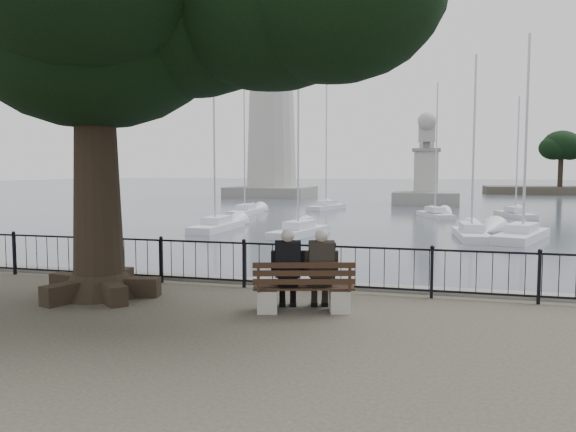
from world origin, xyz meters
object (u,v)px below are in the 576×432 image
(person_left, at_px, (288,273))
(lion_monument, at_px, (426,181))
(bench, at_px, (304,294))
(person_right, at_px, (321,273))
(lighthouse, at_px, (272,95))

(person_left, xyz_separation_m, lion_monument, (1.54, 49.16, 0.68))
(bench, bearing_deg, lion_monument, 88.56)
(person_right, bearing_deg, lighthouse, 107.32)
(person_left, bearing_deg, lion_monument, 88.20)
(bench, height_order, person_left, person_left)
(person_left, bearing_deg, lighthouse, 106.77)
(lion_monument, bearing_deg, lighthouse, 148.88)
(bench, distance_m, lion_monument, 49.21)
(bench, xyz_separation_m, lion_monument, (1.24, 49.18, 1.05))
(person_right, bearing_deg, lion_monument, 88.88)
(bench, relative_size, lighthouse, 0.06)
(lion_monument, bearing_deg, person_left, -91.80)
(person_left, distance_m, lighthouse, 64.99)
(lighthouse, relative_size, lion_monument, 3.34)
(person_right, xyz_separation_m, lighthouse, (-19.04, 61.07, 11.56))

